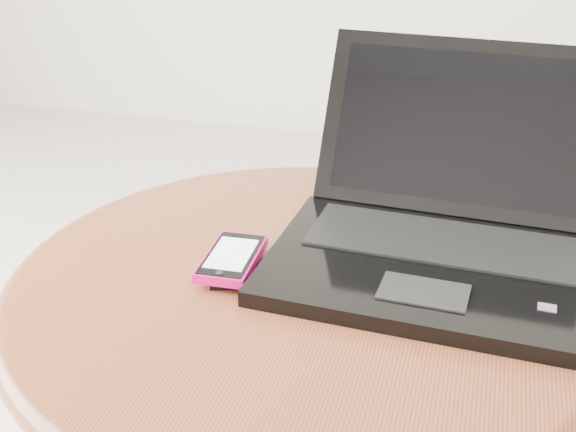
# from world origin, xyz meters

# --- Properties ---
(table) EXTENTS (0.69, 0.69, 0.55)m
(table) POSITION_xyz_m (-0.00, 0.03, 0.43)
(table) COLOR brown
(table) RESTS_ON ground
(laptop) EXTENTS (0.39, 0.40, 0.22)m
(laptop) POSITION_xyz_m (0.14, 0.12, 0.59)
(laptop) COLOR black
(laptop) RESTS_ON table
(phone_black) EXTENTS (0.08, 0.11, 0.01)m
(phone_black) POSITION_xyz_m (-0.08, 0.03, 0.55)
(phone_black) COLOR black
(phone_black) RESTS_ON table
(phone_pink) EXTENTS (0.06, 0.11, 0.01)m
(phone_pink) POSITION_xyz_m (-0.09, 0.02, 0.56)
(phone_pink) COLOR #DE0F74
(phone_pink) RESTS_ON phone_black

